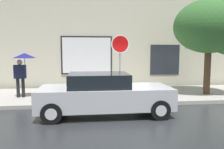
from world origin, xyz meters
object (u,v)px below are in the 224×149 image
at_px(fire_hydrant, 73,89).
at_px(pedestrian_with_umbrella, 23,62).
at_px(parked_car, 104,94).
at_px(street_tree, 213,28).
at_px(stop_sign, 120,54).

height_order(fire_hydrant, pedestrian_with_umbrella, pedestrian_with_umbrella).
relative_size(parked_car, street_tree, 1.00).
bearing_deg(fire_hydrant, street_tree, 1.53).
bearing_deg(parked_car, stop_sign, 62.29).
xyz_separation_m(parked_car, stop_sign, (0.79, 1.51, 1.36)).
relative_size(street_tree, stop_sign, 1.64).
relative_size(pedestrian_with_umbrella, street_tree, 0.44).
relative_size(parked_car, pedestrian_with_umbrella, 2.27).
height_order(parked_car, pedestrian_with_umbrella, pedestrian_with_umbrella).
xyz_separation_m(street_tree, stop_sign, (-4.49, -0.75, -1.19)).
bearing_deg(fire_hydrant, pedestrian_with_umbrella, 168.49).
bearing_deg(parked_car, fire_hydrant, 119.82).
distance_m(street_tree, stop_sign, 4.71).
distance_m(pedestrian_with_umbrella, stop_sign, 4.30).
distance_m(parked_car, pedestrian_with_umbrella, 4.33).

